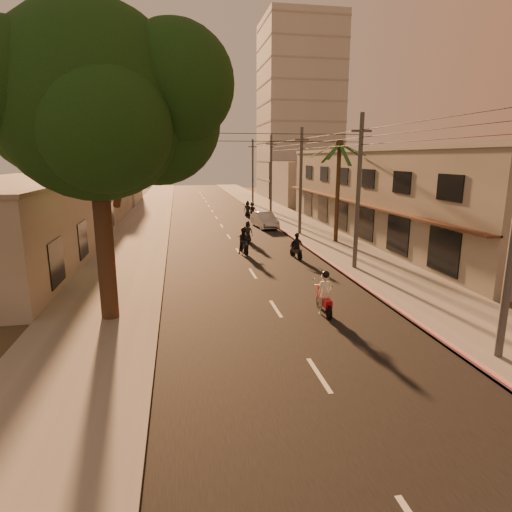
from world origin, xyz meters
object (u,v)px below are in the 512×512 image
Objects in this scene: scooter_mid_a at (244,242)px; scooter_far_c at (248,210)px; scooter_far_a at (248,233)px; scooter_red at (325,295)px; parked_car at (264,220)px; palm_tree at (339,149)px; broadleaf_tree at (105,105)px; scooter_far_b at (252,210)px; scooter_mid_b at (297,247)px.

scooter_mid_a reaches higher than scooter_far_c.
scooter_far_c is (2.33, 14.68, 0.06)m from scooter_far_a.
parked_car is at bearing 86.72° from scooter_red.
scooter_far_a is at bearing 168.67° from palm_tree.
broadleaf_tree is 32.88m from scooter_far_b.
broadleaf_tree is 15.64m from scooter_mid_b.
palm_tree reaches higher than scooter_far_b.
palm_tree is 9.12m from scooter_mid_b.
palm_tree is 4.74× the size of scooter_far_a.
scooter_far_c is at bearing 71.24° from broadleaf_tree.
scooter_far_b reaches higher than parked_car.
broadleaf_tree reaches higher than scooter_far_c.
parked_car is at bearing 75.17° from scooter_far_a.
scooter_far_b is 0.36× the size of parked_car.
palm_tree is 17.81m from scooter_far_c.
scooter_far_c is (1.63, 30.99, -0.01)m from scooter_red.
scooter_mid_a reaches higher than scooter_far_b.
broadleaf_tree is 15.19m from scooter_mid_a.
parked_car is at bearing 116.65° from palm_tree.
scooter_mid_b is at bearing -62.45° from scooter_far_a.
scooter_mid_a is at bearing -95.69° from scooter_far_a.
scooter_mid_a is 19.00m from scooter_far_c.
scooter_red reaches higher than scooter_far_a.
scooter_red is 23.19m from parked_car.
palm_tree reaches higher than scooter_red.
scooter_far_c is at bearing -137.34° from scooter_far_b.
scooter_mid_b is 12.88m from parked_car.
scooter_far_b is at bearing 103.43° from palm_tree.
broadleaf_tree is at bearing -136.52° from palm_tree.
scooter_mid_b is at bearing -77.53° from scooter_far_c.
scooter_mid_a is 4.14m from scooter_far_a.
scooter_far_b is 0.62m from scooter_far_c.
broadleaf_tree is 32.48m from scooter_far_c.
scooter_red is at bearing -101.21° from parked_car.
scooter_far_a is (-2.29, 6.09, -0.02)m from scooter_mid_b.
palm_tree reaches higher than scooter_far_a.
palm_tree is 11.14m from parked_car.
parked_car is (-0.21, -8.11, -0.04)m from scooter_far_b.
scooter_mid_b is (-4.50, -4.73, -6.36)m from palm_tree.
scooter_mid_a is 11.41m from parked_car.
scooter_mid_b is 21.00m from scooter_far_b.
scooter_far_b is at bearing 71.49° from scooter_mid_a.
scooter_red is 1.01× the size of scooter_mid_a.
scooter_mid_a is 1.06× the size of scooter_far_c.
palm_tree is 4.20× the size of scooter_red.
scooter_red is at bearing -80.44° from scooter_far_c.
scooter_far_b is at bearing 79.01° from scooter_mid_b.
broadleaf_tree reaches higher than parked_car.
scooter_far_c is (0.04, 20.76, 0.04)m from scooter_mid_b.
scooter_far_c is at bearing 88.67° from scooter_red.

